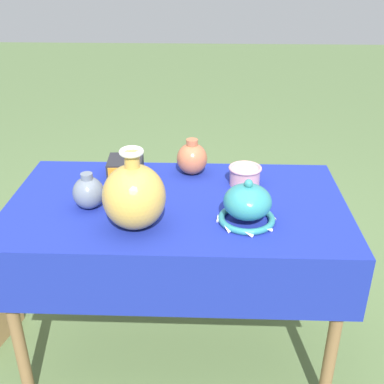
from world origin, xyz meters
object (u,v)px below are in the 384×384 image
at_px(cup_wide_rose, 245,175).
at_px(vase_tall_bulbous, 134,196).
at_px(mosaic_tile_box, 126,167).
at_px(jar_round_terracotta, 192,158).
at_px(jar_round_slate, 88,192).
at_px(vase_dome_bell, 247,205).

bearing_deg(cup_wide_rose, vase_tall_bulbous, -139.50).
bearing_deg(cup_wide_rose, mosaic_tile_box, 172.48).
height_order(cup_wide_rose, jar_round_terracotta, jar_round_terracotta).
bearing_deg(mosaic_tile_box, jar_round_slate, -111.36).
distance_m(vase_tall_bulbous, vase_dome_bell, 0.37).
height_order(vase_tall_bulbous, mosaic_tile_box, vase_tall_bulbous).
xyz_separation_m(vase_dome_bell, jar_round_terracotta, (-0.20, 0.38, 0.00)).
relative_size(vase_tall_bulbous, jar_round_terracotta, 1.86).
bearing_deg(vase_dome_bell, jar_round_slate, 171.81).
bearing_deg(jar_round_terracotta, vase_dome_bell, -62.44).
xyz_separation_m(mosaic_tile_box, jar_round_terracotta, (0.26, 0.03, 0.03)).
distance_m(mosaic_tile_box, jar_round_terracotta, 0.27).
relative_size(vase_dome_bell, cup_wide_rose, 1.59).
distance_m(mosaic_tile_box, jar_round_slate, 0.28).
height_order(mosaic_tile_box, jar_round_terracotta, jar_round_terracotta).
height_order(vase_dome_bell, jar_round_slate, vase_dome_bell).
bearing_deg(mosaic_tile_box, vase_dome_bell, -40.08).
bearing_deg(jar_round_slate, mosaic_tile_box, 71.99).
relative_size(mosaic_tile_box, jar_round_terracotta, 1.05).
relative_size(vase_tall_bulbous, vase_dome_bell, 1.34).
relative_size(mosaic_tile_box, cup_wide_rose, 1.20).
relative_size(mosaic_tile_box, jar_round_slate, 1.16).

